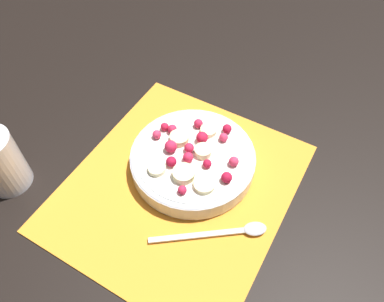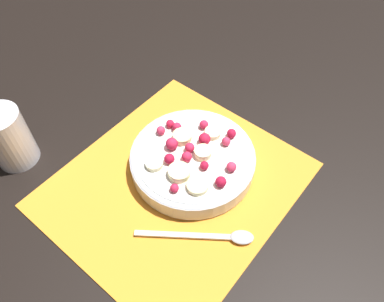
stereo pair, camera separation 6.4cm
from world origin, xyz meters
TOP-DOWN VIEW (x-y plane):
  - ground_plane at (0.00, 0.00)m, footprint 3.00×3.00m
  - placemat at (0.00, 0.00)m, footprint 0.41×0.36m
  - fruit_bowl at (-0.05, -0.00)m, footprint 0.22×0.22m
  - spoon at (0.04, 0.12)m, footprint 0.13×0.16m

SIDE VIEW (x-z plane):
  - ground_plane at x=0.00m, z-range 0.00..0.00m
  - placemat at x=0.00m, z-range 0.00..0.01m
  - spoon at x=0.04m, z-range 0.01..0.01m
  - fruit_bowl at x=-0.05m, z-range 0.00..0.06m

